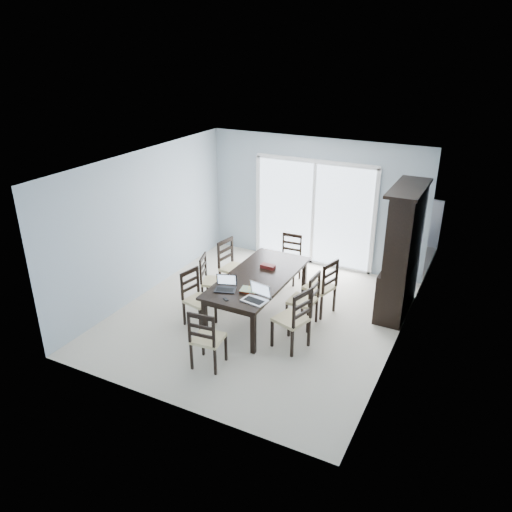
{
  "coord_description": "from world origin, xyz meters",
  "views": [
    {
      "loc": [
        3.29,
        -6.56,
        4.32
      ],
      "look_at": [
        -0.04,
        0.0,
        1.1
      ],
      "focal_mm": 35.0,
      "sensor_mm": 36.0,
      "label": 1
    }
  ],
  "objects_px": {
    "china_hutch": "(402,253)",
    "chair_left_mid": "(209,275)",
    "cell_phone": "(226,299)",
    "laptop_dark": "(225,287)",
    "chair_right_near": "(296,313)",
    "game_box": "(268,266)",
    "chair_left_far": "(230,261)",
    "chair_right_mid": "(308,295)",
    "chair_left_near": "(195,292)",
    "laptop_silver": "(255,298)",
    "hot_tub": "(309,223)",
    "chair_right_far": "(324,282)",
    "dining_table": "(258,280)",
    "chair_end_near": "(205,334)",
    "chair_end_far": "(290,253)"
  },
  "relations": [
    {
      "from": "cell_phone",
      "to": "laptop_dark",
      "type": "bearing_deg",
      "value": 156.24
    },
    {
      "from": "dining_table",
      "to": "china_hutch",
      "type": "distance_m",
      "value": 2.41
    },
    {
      "from": "dining_table",
      "to": "chair_right_mid",
      "type": "xyz_separation_m",
      "value": [
        0.85,
        0.07,
        -0.1
      ]
    },
    {
      "from": "chair_left_mid",
      "to": "dining_table",
      "type": "bearing_deg",
      "value": 69.92
    },
    {
      "from": "chair_right_far",
      "to": "chair_left_near",
      "type": "bearing_deg",
      "value": 139.59
    },
    {
      "from": "chair_right_far",
      "to": "dining_table",
      "type": "bearing_deg",
      "value": 136.37
    },
    {
      "from": "cell_phone",
      "to": "chair_left_near",
      "type": "bearing_deg",
      "value": -166.86
    },
    {
      "from": "dining_table",
      "to": "game_box",
      "type": "distance_m",
      "value": 0.36
    },
    {
      "from": "chair_right_near",
      "to": "laptop_dark",
      "type": "bearing_deg",
      "value": 110.14
    },
    {
      "from": "chair_end_far",
      "to": "laptop_dark",
      "type": "xyz_separation_m",
      "value": [
        -0.14,
        -2.22,
        0.25
      ]
    },
    {
      "from": "chair_right_far",
      "to": "chair_end_near",
      "type": "distance_m",
      "value": 2.41
    },
    {
      "from": "chair_right_far",
      "to": "laptop_silver",
      "type": "distance_m",
      "value": 1.51
    },
    {
      "from": "chair_right_mid",
      "to": "chair_left_mid",
      "type": "bearing_deg",
      "value": 93.21
    },
    {
      "from": "chair_left_mid",
      "to": "laptop_dark",
      "type": "xyz_separation_m",
      "value": [
        0.74,
        -0.71,
        0.25
      ]
    },
    {
      "from": "dining_table",
      "to": "chair_left_far",
      "type": "bearing_deg",
      "value": 145.1
    },
    {
      "from": "chair_end_near",
      "to": "laptop_dark",
      "type": "distance_m",
      "value": 1.02
    },
    {
      "from": "chair_left_far",
      "to": "chair_end_near",
      "type": "bearing_deg",
      "value": 30.2
    },
    {
      "from": "dining_table",
      "to": "chair_end_far",
      "type": "distance_m",
      "value": 1.54
    },
    {
      "from": "chair_right_mid",
      "to": "laptop_dark",
      "type": "distance_m",
      "value": 1.33
    },
    {
      "from": "chair_left_near",
      "to": "hot_tub",
      "type": "xyz_separation_m",
      "value": [
        0.36,
        4.14,
        -0.1
      ]
    },
    {
      "from": "cell_phone",
      "to": "laptop_silver",
      "type": "bearing_deg",
      "value": 55.25
    },
    {
      "from": "chair_right_near",
      "to": "hot_tub",
      "type": "relative_size",
      "value": 0.56
    },
    {
      "from": "dining_table",
      "to": "chair_end_near",
      "type": "distance_m",
      "value": 1.65
    },
    {
      "from": "chair_left_far",
      "to": "china_hutch",
      "type": "bearing_deg",
      "value": 111.3
    },
    {
      "from": "chair_right_far",
      "to": "hot_tub",
      "type": "xyz_separation_m",
      "value": [
        -1.4,
        2.93,
        -0.14
      ]
    },
    {
      "from": "chair_left_far",
      "to": "chair_right_far",
      "type": "height_order",
      "value": "chair_left_far"
    },
    {
      "from": "chair_right_far",
      "to": "chair_end_near",
      "type": "relative_size",
      "value": 1.05
    },
    {
      "from": "dining_table",
      "to": "laptop_silver",
      "type": "height_order",
      "value": "laptop_silver"
    },
    {
      "from": "chair_end_near",
      "to": "chair_left_mid",
      "type": "bearing_deg",
      "value": 114.0
    },
    {
      "from": "china_hutch",
      "to": "chair_left_mid",
      "type": "bearing_deg",
      "value": -157.74
    },
    {
      "from": "hot_tub",
      "to": "china_hutch",
      "type": "bearing_deg",
      "value": -42.17
    },
    {
      "from": "cell_phone",
      "to": "chair_right_mid",
      "type": "bearing_deg",
      "value": 82.55
    },
    {
      "from": "chair_left_mid",
      "to": "chair_right_far",
      "type": "distance_m",
      "value": 1.99
    },
    {
      "from": "dining_table",
      "to": "game_box",
      "type": "height_order",
      "value": "game_box"
    },
    {
      "from": "china_hutch",
      "to": "chair_left_mid",
      "type": "relative_size",
      "value": 2.12
    },
    {
      "from": "chair_right_far",
      "to": "laptop_dark",
      "type": "distance_m",
      "value": 1.73
    },
    {
      "from": "chair_end_far",
      "to": "hot_tub",
      "type": "xyz_separation_m",
      "value": [
        -0.37,
        1.96,
        -0.09
      ]
    },
    {
      "from": "laptop_silver",
      "to": "hot_tub",
      "type": "bearing_deg",
      "value": 109.8
    },
    {
      "from": "chair_left_near",
      "to": "laptop_dark",
      "type": "relative_size",
      "value": 2.83
    },
    {
      "from": "cell_phone",
      "to": "dining_table",
      "type": "bearing_deg",
      "value": 120.48
    },
    {
      "from": "chair_left_near",
      "to": "laptop_silver",
      "type": "relative_size",
      "value": 2.65
    },
    {
      "from": "china_hutch",
      "to": "game_box",
      "type": "relative_size",
      "value": 9.0
    },
    {
      "from": "chair_right_near",
      "to": "game_box",
      "type": "height_order",
      "value": "chair_right_near"
    },
    {
      "from": "chair_left_near",
      "to": "game_box",
      "type": "distance_m",
      "value": 1.31
    },
    {
      "from": "chair_left_far",
      "to": "chair_end_near",
      "type": "relative_size",
      "value": 1.06
    },
    {
      "from": "chair_end_far",
      "to": "dining_table",
      "type": "bearing_deg",
      "value": 90.46
    },
    {
      "from": "chair_left_near",
      "to": "laptop_silver",
      "type": "xyz_separation_m",
      "value": [
        1.16,
        -0.15,
        0.25
      ]
    },
    {
      "from": "dining_table",
      "to": "chair_end_near",
      "type": "height_order",
      "value": "chair_end_near"
    },
    {
      "from": "chair_right_far",
      "to": "chair_end_far",
      "type": "relative_size",
      "value": 1.08
    },
    {
      "from": "china_hutch",
      "to": "cell_phone",
      "type": "relative_size",
      "value": 21.24
    }
  ]
}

